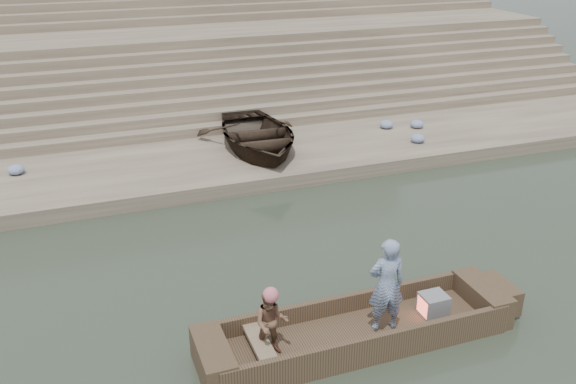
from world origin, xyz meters
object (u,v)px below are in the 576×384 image
rowing_man (271,323)px  television (433,305)px  standing_man (386,285)px  main_rowboat (357,336)px  beached_rowboat (257,135)px

rowing_man → television: (3.07, 0.03, -0.39)m
standing_man → main_rowboat: bearing=-1.4°
television → rowing_man: bearing=-179.4°
main_rowboat → rowing_man: bearing=-178.9°
standing_man → rowing_man: size_ratio=1.49×
main_rowboat → beached_rowboat: 8.96m
main_rowboat → standing_man: standing_man is taller
rowing_man → main_rowboat: bearing=16.5°
standing_man → beached_rowboat: (0.52, 8.95, -0.24)m
rowing_man → beached_rowboat: rowing_man is taller
main_rowboat → television: size_ratio=10.87×
main_rowboat → rowing_man: size_ratio=4.25×
main_rowboat → beached_rowboat: bearing=83.7°
main_rowboat → beached_rowboat: (0.98, 8.88, 0.75)m
rowing_man → television: bearing=16.0°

